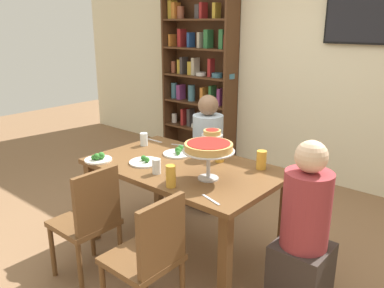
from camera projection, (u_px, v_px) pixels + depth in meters
name	position (u px, v px, depth m)	size (l,w,h in m)	color
ground_plane	(184.00, 247.00, 3.30)	(12.00, 12.00, 0.00)	#846042
rear_partition	(311.00, 60.00, 4.49)	(8.00, 0.12, 2.80)	beige
dining_table	(184.00, 176.00, 3.11)	(1.51, 0.91, 0.74)	brown
bookshelf	(200.00, 74.00, 5.35)	(1.13, 0.30, 2.21)	#4C2D19
television	(369.00, 18.00, 3.91)	(0.87, 0.05, 0.52)	black
diner_far_left	(208.00, 160.00, 3.95)	(0.34, 0.34, 1.15)	#382D28
diner_head_east	(303.00, 239.00, 2.50)	(0.34, 0.34, 1.15)	#382D28
chair_near_right	(149.00, 255.00, 2.34)	(0.40, 0.40, 0.87)	brown
chair_near_left	(89.00, 219.00, 2.77)	(0.40, 0.40, 0.87)	brown
deep_dish_pizza_stand	(209.00, 149.00, 2.75)	(0.37, 0.37, 0.27)	silver
personal_pizza_stand	(212.00, 138.00, 3.23)	(0.17, 0.17, 0.23)	silver
salad_plate_near_diner	(145.00, 162.00, 3.13)	(0.25, 0.25, 0.06)	white
salad_plate_far_diner	(178.00, 152.00, 3.33)	(0.25, 0.25, 0.07)	white
salad_plate_spare	(98.00, 158.00, 3.17)	(0.22, 0.22, 0.07)	white
beer_glass_amber_tall	(171.00, 176.00, 2.66)	(0.07, 0.07, 0.15)	gold
beer_glass_amber_short	(261.00, 160.00, 2.99)	(0.08, 0.08, 0.14)	gold
beer_glass_amber_spare	(220.00, 153.00, 3.14)	(0.07, 0.07, 0.14)	gold
water_glass_clear_near	(156.00, 166.00, 2.90)	(0.06, 0.06, 0.11)	white
water_glass_clear_far	(144.00, 139.00, 3.56)	(0.07, 0.07, 0.12)	white
cutlery_fork_near	(211.00, 200.00, 2.48)	(0.18, 0.02, 0.01)	silver
cutlery_knife_near	(155.00, 141.00, 3.71)	(0.18, 0.02, 0.01)	silver
cutlery_fork_far	(181.00, 145.00, 3.58)	(0.18, 0.02, 0.01)	silver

